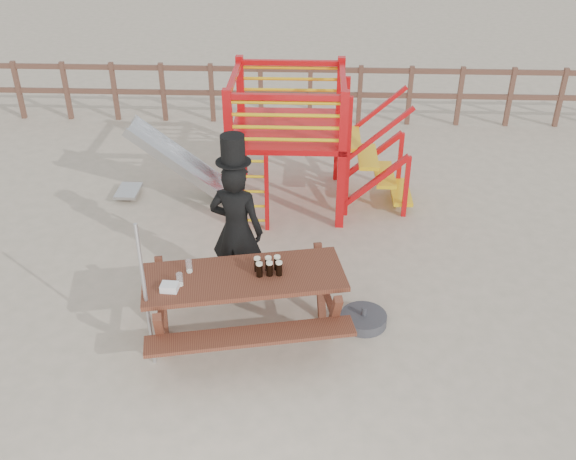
% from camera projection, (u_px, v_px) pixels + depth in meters
% --- Properties ---
extents(ground, '(60.00, 60.00, 0.00)m').
position_uv_depth(ground, '(257.00, 349.00, 7.29)').
color(ground, '#C2AF97').
rests_on(ground, ground).
extents(back_fence, '(15.09, 0.09, 1.20)m').
position_uv_depth(back_fence, '(285.00, 87.00, 12.91)').
color(back_fence, brown).
rests_on(back_fence, ground).
extents(playground_fort, '(4.71, 1.84, 2.10)m').
position_uv_depth(playground_fort, '(283.00, 138.00, 9.80)').
color(playground_fort, red).
rests_on(playground_fort, ground).
extents(picnic_table, '(2.47, 1.94, 0.86)m').
position_uv_depth(picnic_table, '(245.00, 298.00, 7.21)').
color(picnic_table, brown).
rests_on(picnic_table, ground).
extents(man_with_hat, '(0.75, 0.58, 2.15)m').
position_uv_depth(man_with_hat, '(236.00, 227.00, 7.72)').
color(man_with_hat, black).
rests_on(man_with_hat, ground).
extents(metal_pole, '(0.04, 0.04, 1.78)m').
position_uv_depth(metal_pole, '(146.00, 298.00, 6.64)').
color(metal_pole, '#B2B2B7').
rests_on(metal_pole, ground).
extents(parasol_base, '(0.55, 0.55, 0.23)m').
position_uv_depth(parasol_base, '(364.00, 319.00, 7.64)').
color(parasol_base, '#38383D').
rests_on(parasol_base, ground).
extents(paper_bag, '(0.19, 0.15, 0.08)m').
position_uv_depth(paper_bag, '(170.00, 287.00, 6.79)').
color(paper_bag, white).
rests_on(paper_bag, picnic_table).
extents(stout_pints, '(0.32, 0.22, 0.17)m').
position_uv_depth(stout_pints, '(268.00, 266.00, 7.04)').
color(stout_pints, black).
rests_on(stout_pints, picnic_table).
extents(empty_glasses, '(0.13, 0.33, 0.15)m').
position_uv_depth(empty_glasses, '(184.00, 273.00, 6.96)').
color(empty_glasses, silver).
rests_on(empty_glasses, picnic_table).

